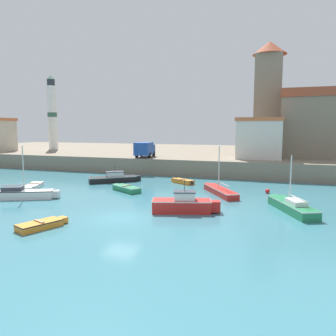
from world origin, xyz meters
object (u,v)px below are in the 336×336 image
object	(u,v)px
motorboat_red_2	(184,204)
motorboat_black_5	(114,178)
dinghy_white_8	(34,186)
harbor_shed_far_end	(260,138)
dinghy_orange_7	(183,181)
lighthouse	(52,114)
dinghy_green_6	(126,188)
mooring_buoy	(267,191)
church	(309,120)
truck_on_quay	(145,149)
sailboat_red_1	(220,191)
dinghy_orange_4	(41,224)
sailboat_white_0	(20,194)
sailboat_green_3	(292,206)

from	to	relation	value
motorboat_red_2	motorboat_black_5	xyz separation A→B (m)	(-11.97, 10.87, -0.15)
motorboat_red_2	dinghy_white_8	world-z (taller)	motorboat_red_2
harbor_shed_far_end	dinghy_orange_7	bearing A→B (deg)	-127.26
motorboat_red_2	lighthouse	xyz separation A→B (m)	(-35.85, 30.25, 8.64)
dinghy_green_6	mooring_buoy	bearing A→B (deg)	14.52
church	lighthouse	bearing A→B (deg)	-177.38
church	lighthouse	world-z (taller)	church
mooring_buoy	lighthouse	world-z (taller)	lighthouse
motorboat_red_2	truck_on_quay	world-z (taller)	truck_on_quay
mooring_buoy	harbor_shed_far_end	size ratio (longest dim) A/B	0.07
mooring_buoy	motorboat_black_5	bearing A→B (deg)	176.67
sailboat_red_1	dinghy_orange_4	size ratio (longest dim) A/B	1.80
dinghy_orange_4	harbor_shed_far_end	distance (m)	32.90
motorboat_black_5	harbor_shed_far_end	bearing A→B (deg)	37.65
dinghy_white_8	motorboat_black_5	bearing A→B (deg)	43.49
sailboat_white_0	sailboat_green_3	bearing A→B (deg)	7.86
dinghy_green_6	harbor_shed_far_end	size ratio (longest dim) A/B	0.63
motorboat_black_5	harbor_shed_far_end	size ratio (longest dim) A/B	0.88
sailboat_white_0	church	world-z (taller)	church
harbor_shed_far_end	sailboat_green_3	bearing A→B (deg)	-79.40
dinghy_orange_4	lighthouse	xyz separation A→B (m)	(-28.15, 37.25, 9.03)
dinghy_white_8	lighthouse	distance (m)	32.20
lighthouse	truck_on_quay	world-z (taller)	lighthouse
sailboat_red_1	sailboat_green_3	distance (m)	8.18
sailboat_red_1	harbor_shed_far_end	distance (m)	16.38
motorboat_red_2	church	bearing A→B (deg)	71.18
mooring_buoy	sailboat_red_1	bearing A→B (deg)	-156.33
motorboat_red_2	church	xyz separation A→B (m)	(11.04, 32.40, 7.17)
sailboat_green_3	mooring_buoy	size ratio (longest dim) A/B	14.09
motorboat_red_2	sailboat_green_3	size ratio (longest dim) A/B	0.83
dinghy_green_6	dinghy_orange_7	xyz separation A→B (m)	(4.21, 6.57, -0.04)
sailboat_white_0	dinghy_orange_7	xyz separation A→B (m)	(11.81, 13.09, -0.21)
mooring_buoy	dinghy_orange_4	bearing A→B (deg)	-128.93
motorboat_black_5	sailboat_green_3	bearing A→B (deg)	-21.67
dinghy_orange_4	lighthouse	distance (m)	47.55
motorboat_red_2	truck_on_quay	xyz separation A→B (m)	(-11.81, 20.09, 2.83)
dinghy_orange_4	dinghy_green_6	world-z (taller)	dinghy_green_6
sailboat_green_3	motorboat_black_5	world-z (taller)	sailboat_green_3
sailboat_green_3	motorboat_black_5	size ratio (longest dim) A/B	1.17
sailboat_white_0	motorboat_red_2	distance (m)	15.67
sailboat_white_0	church	distance (m)	42.85
sailboat_white_0	dinghy_orange_4	bearing A→B (deg)	-40.08
sailboat_white_0	sailboat_red_1	bearing A→B (deg)	25.57
sailboat_white_0	lighthouse	world-z (taller)	lighthouse
sailboat_red_1	lighthouse	distance (m)	44.38
dinghy_green_6	mooring_buoy	distance (m)	14.41
motorboat_red_2	harbor_shed_far_end	distance (m)	24.09
sailboat_red_1	dinghy_orange_4	xyz separation A→B (m)	(-9.13, -14.87, -0.10)
sailboat_green_3	lighthouse	bearing A→B (deg)	148.08
motorboat_black_5	church	size ratio (longest dim) A/B	0.32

